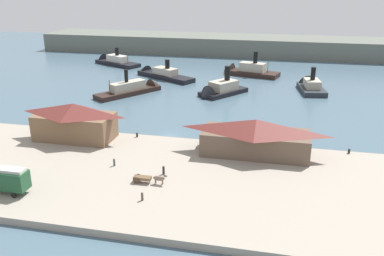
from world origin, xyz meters
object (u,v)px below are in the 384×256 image
at_px(ferry_shed_east_terminal, 74,121).
at_px(ferry_mid_harbor, 246,71).
at_px(mooring_post_west, 349,151).
at_px(ferry_moored_west, 136,89).
at_px(mooring_post_east, 137,135).
at_px(pedestrian_walking_west, 164,170).
at_px(ferry_shed_customs_shed, 255,136).
at_px(pedestrian_near_west_shed, 142,196).
at_px(ferry_near_quay, 310,86).
at_px(ferry_approaching_east, 113,61).
at_px(pedestrian_near_east_shed, 114,162).
at_px(ferry_departing_north, 219,90).
at_px(ferry_approaching_west, 159,74).
at_px(horse_cart, 149,178).

height_order(ferry_shed_east_terminal, ferry_mid_harbor, ferry_shed_east_terminal).
xyz_separation_m(mooring_post_west, ferry_moored_west, (-58.04, 38.18, -0.34)).
distance_m(mooring_post_east, ferry_mid_harbor, 73.03).
xyz_separation_m(pedestrian_walking_west, ferry_mid_harbor, (6.05, 87.29, -0.45)).
relative_size(ferry_shed_customs_shed, pedestrian_walking_west, 12.28).
relative_size(pedestrian_near_west_shed, ferry_near_quay, 0.09).
relative_size(ferry_moored_west, ferry_approaching_east, 0.97).
height_order(pedestrian_near_west_shed, pedestrian_walking_west, pedestrian_walking_west).
bearing_deg(ferry_moored_west, pedestrian_near_east_shed, -74.29).
relative_size(ferry_moored_west, ferry_near_quay, 1.37).
bearing_deg(ferry_approaching_east, pedestrian_near_west_shed, -65.09).
xyz_separation_m(ferry_shed_customs_shed, ferry_mid_harbor, (-8.93, 74.67, -3.27)).
bearing_deg(ferry_shed_customs_shed, ferry_near_quay, 76.96).
bearing_deg(ferry_shed_customs_shed, ferry_departing_north, 107.54).
bearing_deg(pedestrian_near_west_shed, ferry_approaching_east, 114.91).
height_order(mooring_post_east, ferry_approaching_west, ferry_approaching_west).
height_order(ferry_shed_east_terminal, horse_cart, ferry_shed_east_terminal).
bearing_deg(pedestrian_walking_west, ferry_approaching_west, 107.19).
height_order(pedestrian_near_west_shed, ferry_mid_harbor, ferry_mid_harbor).
xyz_separation_m(horse_cart, pedestrian_near_east_shed, (-8.37, 5.16, -0.22)).
bearing_deg(pedestrian_near_west_shed, ferry_near_quay, 69.95).
distance_m(pedestrian_near_east_shed, pedestrian_near_west_shed, 14.19).
distance_m(ferry_shed_customs_shed, ferry_mid_harbor, 75.27).
relative_size(ferry_shed_east_terminal, ferry_near_quay, 1.04).
distance_m(pedestrian_near_west_shed, ferry_departing_north, 66.99).
relative_size(pedestrian_walking_west, ferry_near_quay, 0.11).
relative_size(mooring_post_west, mooring_post_east, 1.00).
height_order(horse_cart, pedestrian_near_west_shed, horse_cart).
distance_m(ferry_approaching_west, ferry_mid_harbor, 31.60).
height_order(pedestrian_walking_west, ferry_approaching_west, ferry_approaching_west).
bearing_deg(mooring_post_west, ferry_shed_east_terminal, -175.76).
distance_m(ferry_shed_east_terminal, mooring_post_west, 56.65).
relative_size(ferry_approaching_east, ferry_near_quay, 1.42).
xyz_separation_m(ferry_shed_customs_shed, ferry_near_quay, (13.26, 57.27, -3.48)).
bearing_deg(pedestrian_near_east_shed, pedestrian_walking_west, -8.10).
relative_size(pedestrian_near_east_shed, ferry_near_quay, 0.10).
bearing_deg(ferry_mid_harbor, mooring_post_west, -68.99).
distance_m(horse_cart, ferry_near_quay, 79.41).
distance_m(mooring_post_east, ferry_moored_west, 41.22).
relative_size(ferry_moored_west, ferry_mid_harbor, 1.01).
distance_m(ferry_shed_east_terminal, pedestrian_walking_west, 26.57).
bearing_deg(horse_cart, ferry_near_quay, 68.03).
bearing_deg(ferry_near_quay, horse_cart, -111.97).
bearing_deg(pedestrian_near_east_shed, ferry_mid_harbor, 79.52).
distance_m(pedestrian_near_west_shed, ferry_approaching_east, 115.49).
xyz_separation_m(pedestrian_near_east_shed, ferry_approaching_west, (-13.96, 75.52, -0.64)).
relative_size(pedestrian_near_west_shed, ferry_approaching_east, 0.07).
distance_m(horse_cart, ferry_moored_west, 63.15).
distance_m(ferry_moored_west, ferry_departing_north, 25.81).
relative_size(pedestrian_near_east_shed, pedestrian_near_west_shed, 1.03).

